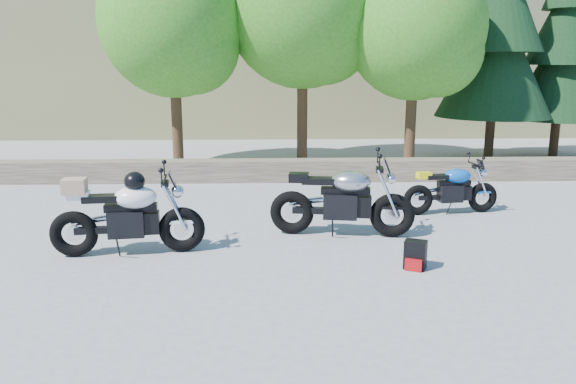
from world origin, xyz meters
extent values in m
plane|color=gray|center=(0.00, 0.00, 0.00)|extent=(90.00, 90.00, 0.00)
cube|color=#4C4132|center=(0.00, 5.50, 0.25)|extent=(22.00, 0.55, 0.50)
cylinder|color=#382314|center=(-2.50, 7.20, 1.51)|extent=(0.28, 0.28, 3.02)
sphere|color=#2C751A|center=(-2.50, 7.20, 3.78)|extent=(3.67, 3.67, 3.67)
sphere|color=#2C751A|center=(-2.00, 6.90, 3.13)|extent=(2.38, 2.38, 2.38)
cylinder|color=#382314|center=(0.80, 7.60, 1.68)|extent=(0.28, 0.28, 3.36)
sphere|color=#2C751A|center=(0.80, 7.60, 4.20)|extent=(4.08, 4.08, 4.08)
sphere|color=#2C751A|center=(1.30, 7.30, 3.48)|extent=(2.64, 2.64, 2.64)
cylinder|color=#382314|center=(3.60, 7.00, 1.46)|extent=(0.28, 0.28, 2.91)
sphere|color=#2C751A|center=(3.60, 7.00, 3.64)|extent=(3.54, 3.54, 3.54)
sphere|color=#2C751A|center=(4.10, 6.70, 3.02)|extent=(2.29, 2.29, 2.29)
cylinder|color=#382314|center=(6.20, 8.20, 1.08)|extent=(0.26, 0.26, 2.16)
cone|color=black|center=(6.20, 8.20, 2.88)|extent=(3.17, 3.17, 3.24)
cylinder|color=#382314|center=(8.40, 8.80, 0.96)|extent=(0.26, 0.26, 1.92)
cone|color=black|center=(8.40, 8.80, 2.56)|extent=(2.82, 2.82, 2.88)
cone|color=black|center=(8.40, 8.80, 3.97)|extent=(2.18, 2.18, 2.56)
torus|color=black|center=(1.86, 1.00, 0.36)|extent=(0.73, 0.28, 0.71)
torus|color=black|center=(0.27, 1.23, 0.36)|extent=(0.73, 0.28, 0.71)
cylinder|color=silver|center=(1.86, 1.00, 0.36)|extent=(0.25, 0.08, 0.25)
cylinder|color=silver|center=(0.27, 1.23, 0.36)|extent=(0.25, 0.08, 0.25)
cube|color=black|center=(1.04, 1.12, 0.49)|extent=(0.58, 0.41, 0.40)
cube|color=black|center=(1.12, 1.11, 0.74)|extent=(0.80, 0.29, 0.11)
ellipsoid|color=#A9AAAE|center=(1.20, 1.10, 0.89)|extent=(0.70, 0.52, 0.34)
cube|color=black|center=(0.71, 1.17, 0.89)|extent=(0.59, 0.32, 0.10)
cube|color=black|center=(0.38, 1.21, 0.94)|extent=(0.34, 0.27, 0.15)
cylinder|color=black|center=(1.64, 1.03, 1.15)|extent=(0.14, 0.73, 0.04)
sphere|color=silver|center=(1.82, 1.00, 0.96)|extent=(0.20, 0.20, 0.20)
torus|color=black|center=(-1.38, 0.39, 0.34)|extent=(0.69, 0.25, 0.68)
torus|color=black|center=(-2.89, 0.21, 0.34)|extent=(0.69, 0.25, 0.68)
cylinder|color=silver|center=(-1.38, 0.39, 0.34)|extent=(0.24, 0.07, 0.23)
cylinder|color=silver|center=(-2.89, 0.21, 0.34)|extent=(0.24, 0.07, 0.23)
cube|color=black|center=(-2.16, 0.30, 0.46)|extent=(0.54, 0.37, 0.38)
cube|color=black|center=(-2.08, 0.31, 0.70)|extent=(0.75, 0.25, 0.11)
ellipsoid|color=white|center=(-2.01, 0.31, 0.85)|extent=(0.65, 0.48, 0.32)
cube|color=black|center=(-2.47, 0.26, 0.85)|extent=(0.55, 0.29, 0.10)
cube|color=white|center=(-2.79, 0.22, 0.89)|extent=(0.32, 0.24, 0.14)
cylinder|color=black|center=(-1.59, 0.36, 1.09)|extent=(0.11, 0.70, 0.03)
sphere|color=silver|center=(-1.42, 0.38, 0.91)|extent=(0.19, 0.19, 0.19)
ellipsoid|color=black|center=(-2.01, 0.31, 1.08)|extent=(0.33, 0.34, 0.28)
cube|color=#9F7F5C|center=(-2.83, 0.22, 1.04)|extent=(0.35, 0.31, 0.21)
torus|color=black|center=(3.88, 2.49, 0.28)|extent=(0.58, 0.21, 0.56)
torus|color=black|center=(2.63, 2.33, 0.28)|extent=(0.58, 0.21, 0.56)
cylinder|color=silver|center=(3.88, 2.49, 0.28)|extent=(0.20, 0.06, 0.19)
cylinder|color=silver|center=(2.63, 2.33, 0.28)|extent=(0.20, 0.06, 0.19)
cube|color=black|center=(3.24, 2.41, 0.39)|extent=(0.45, 0.32, 0.32)
cube|color=black|center=(3.30, 2.41, 0.58)|extent=(0.63, 0.22, 0.09)
ellipsoid|color=#0B4FAF|center=(3.36, 2.42, 0.70)|extent=(0.54, 0.40, 0.27)
cube|color=black|center=(2.98, 2.37, 0.70)|extent=(0.46, 0.25, 0.08)
cube|color=yellow|center=(2.72, 2.34, 0.74)|extent=(0.27, 0.21, 0.11)
cylinder|color=black|center=(3.71, 2.47, 0.91)|extent=(0.10, 0.58, 0.03)
sphere|color=silver|center=(3.85, 2.48, 0.76)|extent=(0.16, 0.16, 0.16)
cube|color=black|center=(1.88, -0.43, 0.20)|extent=(0.35, 0.31, 0.39)
cube|color=#A50D11|center=(1.83, -0.54, 0.09)|extent=(0.22, 0.13, 0.16)
camera|label=1|loc=(-0.08, -7.56, 2.70)|focal=35.00mm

